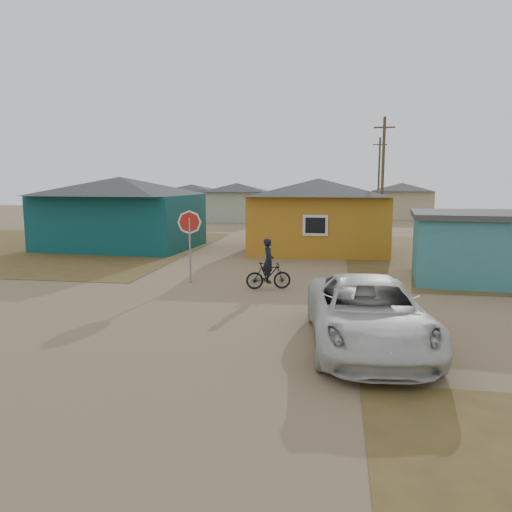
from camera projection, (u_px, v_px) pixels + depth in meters
The scene contains 13 objects.
ground at pixel (206, 317), 13.82m from camera, with size 120.00×120.00×0.00m, color #83694B.
grass_nw at pixel (29, 247), 28.73m from camera, with size 20.00×18.00×0.00m, color brown.
house_teal at pixel (121, 212), 28.04m from camera, with size 8.93×7.08×4.00m.
house_yellow at pixel (318, 214), 26.79m from camera, with size 7.72×6.76×3.90m.
shed_turquoise at pixel (500, 247), 18.46m from camera, with size 6.71×4.93×2.60m.
house_pale_west at pixel (237, 201), 47.69m from camera, with size 7.04×6.15×3.60m.
house_beige_east at pixel (401, 200), 51.01m from camera, with size 6.95×6.05×3.60m.
house_pale_north at pixel (192, 198), 60.69m from camera, with size 6.28×5.81×3.40m.
utility_pole_near at pixel (383, 175), 33.65m from camera, with size 1.40×0.20×8.00m.
utility_pole_far at pixel (379, 177), 49.11m from camera, with size 1.40×0.20×8.00m.
stop_sign at pixel (190, 230), 18.28m from camera, with size 0.87×0.24×2.69m.
cyclist at pixel (268, 271), 17.38m from camera, with size 1.64×0.86×1.78m.
vehicle at pixel (368, 313), 11.30m from camera, with size 2.55×5.53×1.54m, color silver.
Camera 1 is at (3.51, -13.02, 3.73)m, focal length 35.00 mm.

